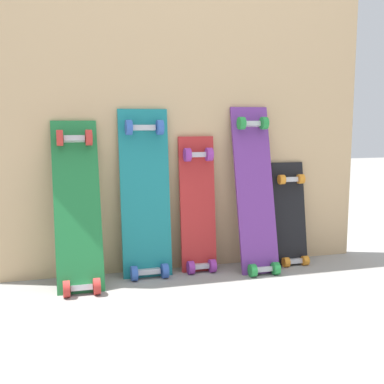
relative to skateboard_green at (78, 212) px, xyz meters
The scene contains 7 objects.
ground_plane 0.64m from the skateboard_green, ahead, with size 12.00×12.00×0.00m, color gray.
plywood_wall_panel 0.71m from the skateboard_green, 17.04° to the left, with size 1.87×0.04×1.57m, color tan.
skateboard_green is the anchor object (origin of this frame).
skateboard_teal 0.33m from the skateboard_green, 13.61° to the left, with size 0.23×0.18×0.85m.
skateboard_red 0.59m from the skateboard_green, ahead, with size 0.18×0.15×0.72m.
skateboard_purple 0.86m from the skateboard_green, ahead, with size 0.19×0.27×0.87m.
skateboard_black 1.08m from the skateboard_green, ahead, with size 0.17×0.16×0.59m.
Camera 1 is at (-0.64, -2.28, 0.74)m, focal length 46.17 mm.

